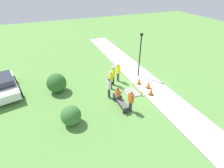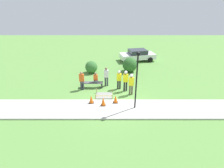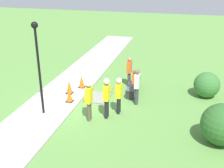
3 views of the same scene
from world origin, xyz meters
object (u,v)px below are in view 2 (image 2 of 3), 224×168
person_seated_on_bench (96,78)px  lamppost_near (138,73)px  traffic_cone_sidewalk_edge (116,99)px  worker_supervisor (126,79)px  bystander_in_orange_shirt (82,80)px  parked_car_white (138,55)px  worker_trainee (120,78)px  bystander_in_gray_shirt (107,76)px  park_bench (93,84)px  traffic_cone_near_patch (92,99)px  traffic_cone_far_patch (104,101)px  worker_assistant (132,82)px

person_seated_on_bench → lamppost_near: 4.98m
traffic_cone_sidewalk_edge → worker_supervisor: bearing=67.6°
bystander_in_orange_shirt → parked_car_white: size_ratio=0.35×
worker_trainee → parked_car_white: (2.68, 8.22, -0.24)m
person_seated_on_bench → bystander_in_gray_shirt: (0.92, 0.33, 0.14)m
park_bench → traffic_cone_near_patch: bearing=-85.0°
traffic_cone_sidewalk_edge → worker_supervisor: worker_supervisor is taller
traffic_cone_sidewalk_edge → lamppost_near: (1.35, -0.68, 2.33)m
traffic_cone_far_patch → bystander_in_orange_shirt: bystander_in_orange_shirt is taller
traffic_cone_sidewalk_edge → park_bench: traffic_cone_sidewalk_edge is taller
traffic_cone_near_patch → parked_car_white: size_ratio=0.14×
park_bench → worker_assistant: worker_assistant is taller
worker_assistant → bystander_in_orange_shirt: size_ratio=1.09×
park_bench → bystander_in_orange_shirt: size_ratio=1.16×
traffic_cone_far_patch → parked_car_white: bearing=70.6°
traffic_cone_far_patch → lamppost_near: (2.24, -0.30, 2.29)m
park_bench → parked_car_white: size_ratio=0.41×
traffic_cone_far_patch → lamppost_near: lamppost_near is taller
traffic_cone_sidewalk_edge → bystander_in_orange_shirt: bearing=140.4°
bystander_in_gray_shirt → park_bench: bearing=-163.2°
traffic_cone_far_patch → lamppost_near: 3.22m
lamppost_near → parked_car_white: bearing=81.7°
traffic_cone_near_patch → worker_trainee: bearing=50.2°
bystander_in_gray_shirt → lamppost_near: size_ratio=0.43×
worker_trainee → bystander_in_orange_shirt: (-3.16, -0.18, -0.06)m
person_seated_on_bench → worker_trainee: bearing=-7.9°
worker_supervisor → lamppost_near: lamppost_near is taller
traffic_cone_sidewalk_edge → worker_assistant: worker_assistant is taller
traffic_cone_sidewalk_edge → bystander_in_gray_shirt: 3.27m
traffic_cone_far_patch → park_bench: 3.32m
worker_assistant → traffic_cone_near_patch: bearing=-154.1°
lamppost_near → worker_assistant: bearing=92.1°
worker_assistant → traffic_cone_sidewalk_edge: bearing=-131.3°
person_seated_on_bench → bystander_in_orange_shirt: bystander_in_orange_shirt is taller
traffic_cone_far_patch → parked_car_white: (3.92, 11.10, 0.32)m
worker_supervisor → bystander_in_gray_shirt: bearing=148.1°
traffic_cone_near_patch → park_bench: (-0.24, 2.78, -0.05)m
person_seated_on_bench → worker_supervisor: size_ratio=0.49×
person_seated_on_bench → lamppost_near: (3.04, -3.47, 1.87)m
bystander_in_orange_shirt → person_seated_on_bench: bearing=22.0°
traffic_cone_sidewalk_edge → worker_supervisor: 2.38m
park_bench → worker_supervisor: bearing=-12.5°
worker_trainee → bystander_in_gray_shirt: size_ratio=0.97×
worker_assistant → traffic_cone_far_patch: bearing=-139.9°
person_seated_on_bench → worker_trainee: size_ratio=0.53×
bystander_in_gray_shirt → parked_car_white: bystander_in_gray_shirt is taller
worker_supervisor → lamppost_near: bearing=-80.2°
lamppost_near → park_bench: bearing=134.6°
worker_supervisor → lamppost_near: (0.48, -2.78, 1.62)m
park_bench → worker_supervisor: (2.90, -0.64, 0.74)m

